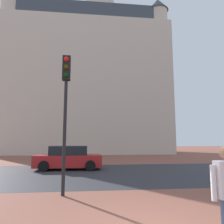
# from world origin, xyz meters

# --- Properties ---
(ground_plane) EXTENTS (120.00, 120.00, 0.00)m
(ground_plane) POSITION_xyz_m (0.00, 10.00, 0.00)
(ground_plane) COLOR brown
(street_asphalt_strip) EXTENTS (120.00, 8.74, 0.00)m
(street_asphalt_strip) POSITION_xyz_m (0.00, 8.30, 0.00)
(street_asphalt_strip) COLOR #2D2D33
(street_asphalt_strip) RESTS_ON ground_plane
(landmark_building) EXTENTS (25.12, 12.88, 37.34)m
(landmark_building) POSITION_xyz_m (-1.58, 30.38, 11.68)
(landmark_building) COLOR beige
(landmark_building) RESTS_ON ground_plane
(car_red) EXTENTS (4.24, 2.05, 1.51)m
(car_red) POSITION_xyz_m (-2.61, 10.22, 0.72)
(car_red) COLOR red
(car_red) RESTS_ON ground_plane
(traffic_light_pole) EXTENTS (0.28, 0.34, 4.89)m
(traffic_light_pole) POSITION_xyz_m (-2.18, 3.32, 3.40)
(traffic_light_pole) COLOR black
(traffic_light_pole) RESTS_ON ground_plane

